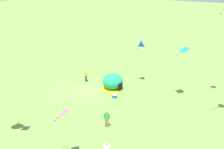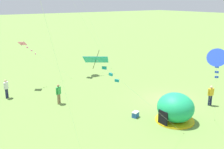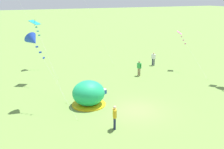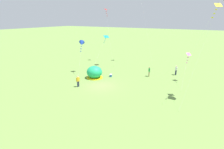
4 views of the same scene
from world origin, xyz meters
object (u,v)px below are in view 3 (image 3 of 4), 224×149
object	(u,v)px
kite_teal	(35,25)
cooler_box	(104,91)
person_strolling	(153,58)
kite_pink	(181,35)
popup_tent	(89,94)
person_center_field	(115,116)
person_far_back	(139,67)
kite_blue	(33,40)

from	to	relation	value
kite_teal	cooler_box	bearing A→B (deg)	-52.04
person_strolling	kite_pink	bearing A→B (deg)	-53.38
kite_teal	popup_tent	bearing A→B (deg)	-71.54
person_center_field	kite_teal	xyz separation A→B (m)	(-3.01, 12.77, 5.01)
popup_tent	kite_teal	world-z (taller)	kite_teal
person_far_back	popup_tent	bearing A→B (deg)	-145.19
person_center_field	kite_blue	world-z (taller)	kite_blue
popup_tent	person_far_back	world-z (taller)	popup_tent
popup_tent	person_center_field	world-z (taller)	popup_tent
cooler_box	person_strolling	bearing A→B (deg)	34.93
person_center_field	kite_pink	bearing A→B (deg)	38.27
cooler_box	kite_teal	size ratio (longest dim) A/B	0.08
kite_teal	person_strolling	bearing A→B (deg)	2.37
popup_tent	kite_pink	xyz separation A→B (m)	(13.85, 6.06, 3.18)
person_center_field	kite_pink	distance (m)	17.56
kite_blue	popup_tent	bearing A→B (deg)	-22.76
popup_tent	kite_pink	size ratio (longest dim) A/B	0.49
person_center_field	kite_teal	bearing A→B (deg)	103.26
cooler_box	kite_pink	distance (m)	13.05
popup_tent	person_strolling	xyz separation A→B (m)	(11.86, 8.74, -0.03)
popup_tent	kite_teal	size ratio (longest dim) A/B	0.35
person_far_back	kite_pink	xyz separation A→B (m)	(5.94, 0.56, 3.21)
cooler_box	person_far_back	world-z (taller)	person_far_back
popup_tent	person_strolling	distance (m)	14.73
person_strolling	kite_blue	size ratio (longest dim) A/B	0.28
cooler_box	kite_teal	distance (m)	9.74
person_strolling	popup_tent	bearing A→B (deg)	-143.61
person_strolling	kite_blue	bearing A→B (deg)	-155.68
person_strolling	cooler_box	bearing A→B (deg)	-145.07
person_far_back	person_strolling	xyz separation A→B (m)	(3.95, 3.24, 0.00)
kite_teal	kite_blue	size ratio (longest dim) A/B	1.32
kite_teal	kite_blue	bearing A→B (deg)	-100.14
kite_pink	kite_teal	bearing A→B (deg)	172.86
cooler_box	kite_blue	world-z (taller)	kite_blue
person_center_field	kite_teal	world-z (taller)	kite_teal
popup_tent	cooler_box	size ratio (longest dim) A/B	4.47
person_strolling	kite_blue	xyz separation A→B (m)	(-15.74, -7.11, 4.50)
person_center_field	kite_pink	world-z (taller)	kite_pink
popup_tent	person_far_back	distance (m)	9.64
person_strolling	person_far_back	bearing A→B (deg)	-140.62
popup_tent	person_strolling	world-z (taller)	popup_tent
person_strolling	kite_teal	size ratio (longest dim) A/B	0.21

